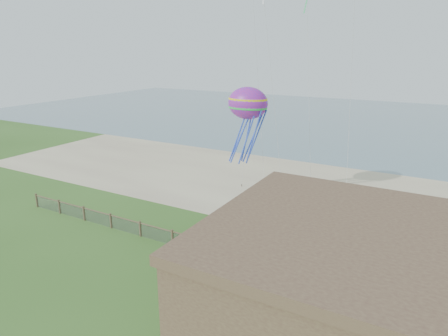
% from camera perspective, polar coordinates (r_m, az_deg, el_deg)
% --- Properties ---
extents(ground, '(160.00, 160.00, 0.00)m').
position_cam_1_polar(ground, '(24.03, -10.19, -18.31)').
color(ground, '#345C1F').
rests_on(ground, ground).
extents(sand_beach, '(72.00, 20.00, 0.02)m').
position_cam_1_polar(sand_beach, '(41.41, 9.38, -2.78)').
color(sand_beach, tan).
rests_on(sand_beach, ground).
extents(ocean, '(160.00, 68.00, 0.02)m').
position_cam_1_polar(ocean, '(83.04, 20.04, 6.27)').
color(ocean, slate).
rests_on(ocean, ground).
extents(chainlink_fence, '(36.20, 0.20, 1.25)m').
position_cam_1_polar(chainlink_fence, '(27.87, -2.30, -11.41)').
color(chainlink_fence, '#4C3F2A').
rests_on(chainlink_fence, ground).
extents(motel_deck, '(15.00, 2.00, 0.50)m').
position_cam_1_polar(motel_deck, '(23.99, 25.48, -19.19)').
color(motel_deck, brown).
rests_on(motel_deck, ground).
extents(picnic_table, '(2.46, 2.16, 0.87)m').
position_cam_1_polar(picnic_table, '(22.81, 4.30, -18.85)').
color(picnic_table, brown).
rests_on(picnic_table, ground).
extents(octopus_kite, '(4.25, 3.56, 7.47)m').
position_cam_1_polar(octopus_kite, '(35.93, 3.36, 6.20)').
color(octopus_kite, '#DA2263').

